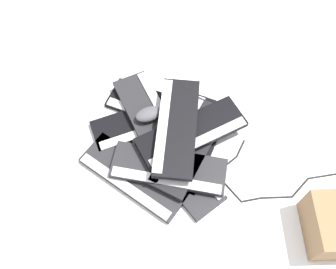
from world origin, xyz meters
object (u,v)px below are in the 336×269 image
at_px(keyboard_7, 192,133).
at_px(mouse_3, 172,105).
at_px(keyboard_3, 196,142).
at_px(keyboard_5, 149,116).
at_px(keyboard_6, 189,145).
at_px(mouse_1, 173,166).
at_px(keyboard_4, 158,109).
at_px(keyboard_1, 133,176).
at_px(mouse_0, 149,114).
at_px(keyboard_2, 177,166).
at_px(keyboard_9, 176,127).
at_px(keyboard_8, 169,169).
at_px(mouse_2, 171,162).
at_px(keyboard_0, 145,122).

xyz_separation_m(keyboard_7, mouse_3, (0.13, -0.10, -0.02)).
distance_m(keyboard_3, keyboard_5, 0.22).
distance_m(keyboard_6, mouse_1, 0.13).
height_order(keyboard_3, keyboard_7, keyboard_7).
height_order(keyboard_4, keyboard_7, keyboard_7).
relative_size(keyboard_1, mouse_0, 4.18).
xyz_separation_m(keyboard_2, mouse_1, (0.00, 0.03, 0.07)).
bearing_deg(mouse_0, mouse_1, 91.34).
relative_size(keyboard_1, keyboard_9, 0.99).
xyz_separation_m(keyboard_1, keyboard_3, (-0.16, -0.24, 0.00)).
bearing_deg(mouse_3, keyboard_8, 27.35).
xyz_separation_m(keyboard_8, mouse_3, (0.11, -0.27, 0.01)).
distance_m(keyboard_6, mouse_2, 0.12).
bearing_deg(keyboard_9, keyboard_1, 70.91).
bearing_deg(keyboard_7, mouse_1, 87.30).
height_order(keyboard_2, mouse_3, mouse_3).
height_order(keyboard_1, keyboard_4, same).
bearing_deg(keyboard_3, mouse_1, 79.76).
relative_size(keyboard_6, mouse_2, 4.05).
distance_m(keyboard_6, keyboard_8, 0.13).
bearing_deg(keyboard_8, mouse_0, -45.08).
distance_m(keyboard_3, keyboard_6, 0.05).
bearing_deg(mouse_1, mouse_2, -112.54).
distance_m(keyboard_2, mouse_2, 0.07).
height_order(keyboard_9, mouse_0, keyboard_9).
bearing_deg(keyboard_4, mouse_1, 126.72).
bearing_deg(keyboard_0, keyboard_4, -105.10).
height_order(keyboard_1, keyboard_3, same).
bearing_deg(mouse_2, mouse_1, 129.86).
xyz_separation_m(keyboard_8, mouse_1, (-0.02, -0.00, 0.04)).
distance_m(keyboard_5, keyboard_6, 0.21).
height_order(keyboard_1, keyboard_9, keyboard_9).
relative_size(keyboard_1, keyboard_6, 1.03).
bearing_deg(keyboard_9, keyboard_5, -11.88).
distance_m(keyboard_2, keyboard_9, 0.16).
height_order(keyboard_9, mouse_1, keyboard_9).
relative_size(keyboard_2, keyboard_4, 1.03).
distance_m(keyboard_7, mouse_0, 0.19).
distance_m(keyboard_0, keyboard_4, 0.08).
height_order(keyboard_7, keyboard_9, keyboard_9).
distance_m(keyboard_0, keyboard_3, 0.23).
xyz_separation_m(keyboard_9, mouse_1, (-0.05, 0.15, -0.02)).
height_order(keyboard_4, mouse_2, mouse_2).
xyz_separation_m(mouse_1, mouse_3, (0.12, -0.27, -0.03)).
bearing_deg(keyboard_4, keyboard_2, 131.25).
bearing_deg(keyboard_8, keyboard_3, -105.00).
height_order(keyboard_0, keyboard_5, keyboard_5).
relative_size(keyboard_5, mouse_1, 3.94).
height_order(keyboard_2, keyboard_9, keyboard_9).
distance_m(keyboard_5, keyboard_9, 0.15).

